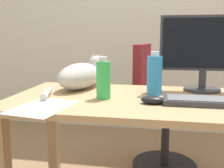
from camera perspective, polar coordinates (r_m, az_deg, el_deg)
back_wall at (r=2.87m, az=8.97°, el=15.95°), size 6.00×0.04×2.60m
desk at (r=1.37m, az=6.31°, el=-7.26°), size 1.33×0.70×0.70m
office_chair at (r=2.05m, az=9.99°, el=-6.70°), size 0.48×0.48×0.95m
monitor at (r=1.56m, az=18.98°, el=6.79°), size 0.48×0.20×0.41m
keyboard at (r=1.29m, az=20.57°, el=-3.49°), size 0.44×0.15×0.03m
cat at (r=1.58m, az=-6.41°, el=2.00°), size 0.27×0.60×0.20m
computer_mouse at (r=1.23m, az=8.66°, el=-3.36°), size 0.11×0.06×0.04m
paper_sheet at (r=1.20m, az=-14.50°, el=-4.78°), size 0.26×0.33×0.00m
water_bottle at (r=1.31m, az=-1.84°, el=0.97°), size 0.07×0.07×0.21m
spray_bottle at (r=1.41m, az=9.00°, el=1.95°), size 0.08×0.08×0.23m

